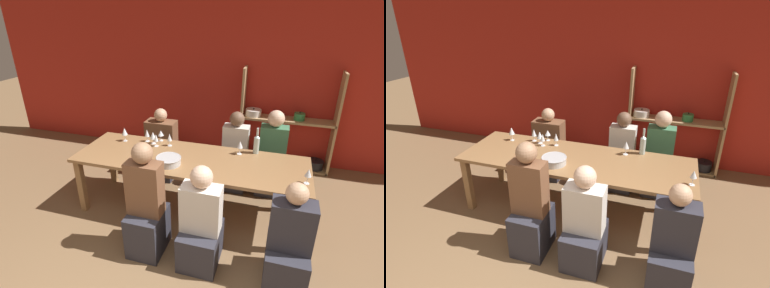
% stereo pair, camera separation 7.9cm
% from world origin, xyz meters
% --- Properties ---
extents(wall_back_red, '(8.80, 0.06, 2.70)m').
position_xyz_m(wall_back_red, '(0.00, 3.83, 1.35)').
color(wall_back_red, red).
rests_on(wall_back_red, ground_plane).
extents(shelf_unit, '(1.46, 0.30, 1.62)m').
position_xyz_m(shelf_unit, '(0.99, 3.63, 0.57)').
color(shelf_unit, tan).
rests_on(shelf_unit, ground_plane).
extents(dining_table, '(2.84, 0.92, 0.78)m').
position_xyz_m(dining_table, '(-0.09, 2.00, 0.70)').
color(dining_table, olive).
rests_on(dining_table, ground_plane).
extents(mixing_bowl, '(0.30, 0.30, 0.09)m').
position_xyz_m(mixing_bowl, '(-0.29, 1.79, 0.82)').
color(mixing_bowl, '#B7BABC').
rests_on(mixing_bowl, dining_table).
extents(wine_bottle_green, '(0.07, 0.07, 0.34)m').
position_xyz_m(wine_bottle_green, '(0.67, 2.38, 0.91)').
color(wine_bottle_green, '#B2C6C1').
rests_on(wine_bottle_green, dining_table).
extents(wine_glass_red_a, '(0.08, 0.08, 0.15)m').
position_xyz_m(wine_glass_red_a, '(-0.63, 2.39, 0.88)').
color(wine_glass_red_a, white).
rests_on(wine_glass_red_a, dining_table).
extents(wine_glass_red_b, '(0.06, 0.06, 0.17)m').
position_xyz_m(wine_glass_red_b, '(-0.46, 2.27, 0.89)').
color(wine_glass_red_b, white).
rests_on(wine_glass_red_b, dining_table).
extents(wine_glass_white_a, '(0.08, 0.08, 0.17)m').
position_xyz_m(wine_glass_white_a, '(-0.69, 2.27, 0.89)').
color(wine_glass_white_a, white).
rests_on(wine_glass_white_a, dining_table).
extents(wine_glass_empty_a, '(0.06, 0.06, 0.17)m').
position_xyz_m(wine_glass_empty_a, '(-0.62, 2.21, 0.89)').
color(wine_glass_empty_a, white).
rests_on(wine_glass_empty_a, dining_table).
extents(wine_glass_red_c, '(0.08, 0.08, 0.19)m').
position_xyz_m(wine_glass_red_c, '(-1.10, 2.24, 0.91)').
color(wine_glass_red_c, white).
rests_on(wine_glass_red_c, dining_table).
extents(wine_glass_red_d, '(0.06, 0.06, 0.17)m').
position_xyz_m(wine_glass_red_d, '(-0.80, 2.32, 0.89)').
color(wine_glass_red_d, white).
rests_on(wine_glass_red_d, dining_table).
extents(wine_glass_red_e, '(0.07, 0.07, 0.18)m').
position_xyz_m(wine_glass_red_e, '(0.47, 2.29, 0.90)').
color(wine_glass_red_e, white).
rests_on(wine_glass_red_e, dining_table).
extents(wine_glass_white_b, '(0.07, 0.07, 0.17)m').
position_xyz_m(wine_glass_white_b, '(1.25, 1.80, 0.90)').
color(wine_glass_white_b, white).
rests_on(wine_glass_white_b, dining_table).
extents(cell_phone, '(0.16, 0.10, 0.01)m').
position_xyz_m(cell_phone, '(-0.75, 2.05, 0.78)').
color(cell_phone, silver).
rests_on(cell_phone, dining_table).
extents(person_near_a, '(0.36, 0.45, 1.29)m').
position_xyz_m(person_near_a, '(-0.32, 1.21, 0.49)').
color(person_near_a, '#2D2D38').
rests_on(person_near_a, ground_plane).
extents(person_far_a, '(0.36, 0.45, 1.17)m').
position_xyz_m(person_far_a, '(0.35, 2.77, 0.44)').
color(person_far_a, '#2D2D38').
rests_on(person_far_a, ground_plane).
extents(person_near_b, '(0.39, 0.49, 1.12)m').
position_xyz_m(person_near_b, '(1.12, 1.19, 0.41)').
color(person_near_b, '#2D2D38').
rests_on(person_near_b, ground_plane).
extents(person_far_b, '(0.46, 0.57, 1.09)m').
position_xyz_m(person_far_b, '(-0.81, 2.82, 0.39)').
color(person_far_b, '#2D2D38').
rests_on(person_far_b, ground_plane).
extents(person_near_c, '(0.39, 0.49, 1.13)m').
position_xyz_m(person_near_c, '(0.27, 1.21, 0.42)').
color(person_near_c, '#2D2D38').
rests_on(person_near_c, ground_plane).
extents(person_far_c, '(0.37, 0.46, 1.23)m').
position_xyz_m(person_far_c, '(0.86, 2.80, 0.46)').
color(person_far_c, '#2D2D38').
rests_on(person_far_c, ground_plane).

